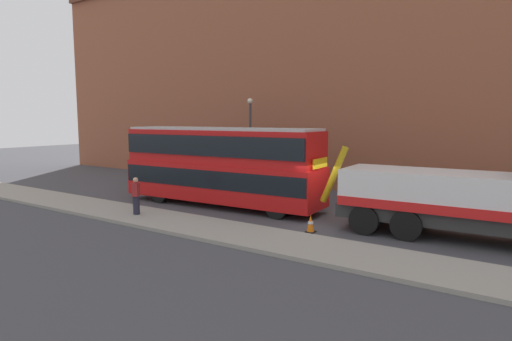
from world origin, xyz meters
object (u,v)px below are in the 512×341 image
Objects in this scene: pedestrian_onlooker at (136,196)px; street_lamp at (250,134)px; double_decker_bus at (221,163)px; traffic_cone_near_bus at (311,224)px; recovery_tow_truck at (476,195)px.

street_lamp reaches higher than pedestrian_onlooker.
double_decker_bus reaches higher than traffic_cone_near_bus.
recovery_tow_truck reaches higher than pedestrian_onlooker.
pedestrian_onlooker is (-13.42, -4.29, -0.77)m from recovery_tow_truck.
double_decker_bus is at bearing 41.23° from pedestrian_onlooker.
recovery_tow_truck is at bearing -11.15° from pedestrian_onlooker.
traffic_cone_near_bus is at bearing -43.76° from street_lamp.
recovery_tow_truck is 6.18m from traffic_cone_near_bus.
double_decker_bus reaches higher than pedestrian_onlooker.
recovery_tow_truck is at bearing -23.36° from street_lamp.
pedestrian_onlooker is (-1.55, -4.27, -1.25)m from double_decker_bus.
street_lamp is at bearing 108.96° from double_decker_bus.
pedestrian_onlooker is at bearing -164.68° from traffic_cone_near_bus.
street_lamp reaches higher than recovery_tow_truck.
double_decker_bus is 6.88m from traffic_cone_near_bus.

